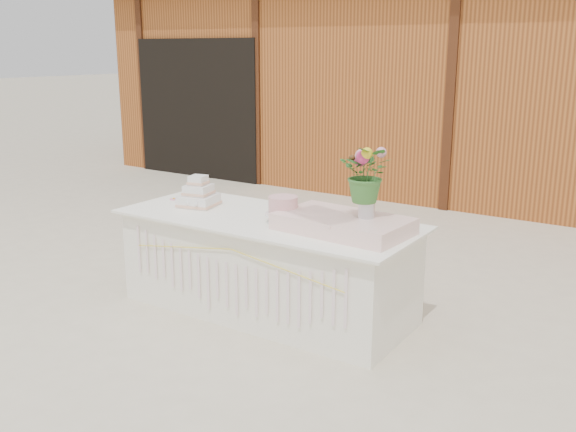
% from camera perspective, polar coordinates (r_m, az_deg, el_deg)
% --- Properties ---
extents(ground, '(80.00, 80.00, 0.00)m').
position_cam_1_polar(ground, '(5.22, -1.83, -8.37)').
color(ground, beige).
rests_on(ground, ground).
extents(barn, '(12.60, 4.60, 3.30)m').
position_cam_1_polar(barn, '(10.31, 18.08, 11.92)').
color(barn, '#A85923').
rests_on(barn, ground).
extents(cake_table, '(2.40, 1.00, 0.77)m').
position_cam_1_polar(cake_table, '(5.08, -1.90, -4.36)').
color(cake_table, white).
rests_on(cake_table, ground).
extents(wedding_cake, '(0.34, 0.34, 0.26)m').
position_cam_1_polar(wedding_cake, '(5.38, -7.94, 1.79)').
color(wedding_cake, white).
rests_on(wedding_cake, cake_table).
extents(pink_cake_stand, '(0.28, 0.28, 0.20)m').
position_cam_1_polar(pink_cake_stand, '(4.81, -0.44, 0.71)').
color(pink_cake_stand, white).
rests_on(pink_cake_stand, cake_table).
extents(satin_runner, '(0.97, 0.61, 0.12)m').
position_cam_1_polar(satin_runner, '(4.60, 4.91, -0.69)').
color(satin_runner, '#FBD1CA').
rests_on(satin_runner, cake_table).
extents(flower_vase, '(0.12, 0.12, 0.16)m').
position_cam_1_polar(flower_vase, '(4.53, 7.01, 0.83)').
color(flower_vase, silver).
rests_on(flower_vase, satin_runner).
extents(bouquet, '(0.42, 0.38, 0.41)m').
position_cam_1_polar(bouquet, '(4.47, 7.12, 4.35)').
color(bouquet, '#366F2C').
rests_on(bouquet, flower_vase).
extents(loose_flowers, '(0.27, 0.38, 0.02)m').
position_cam_1_polar(loose_flowers, '(5.64, -9.31, 1.53)').
color(loose_flowers, pink).
rests_on(loose_flowers, cake_table).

